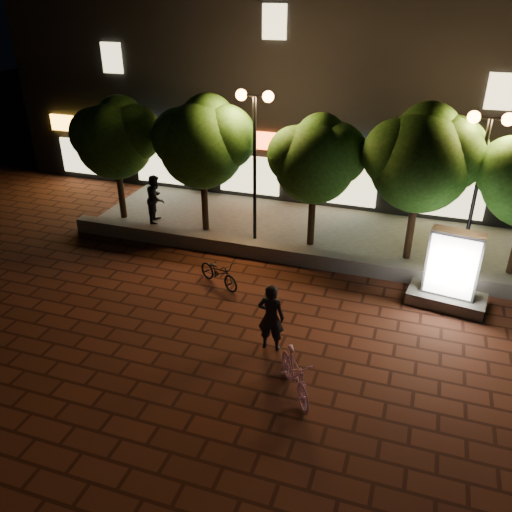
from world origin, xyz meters
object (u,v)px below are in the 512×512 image
at_px(street_lamp_left, 255,129).
at_px(ad_kiosk, 451,276).
at_px(tree_far_left, 116,136).
at_px(tree_left, 204,140).
at_px(scooter_pink, 295,374).
at_px(tree_mid, 317,157).
at_px(scooter_parked, 219,272).
at_px(pedestrian, 156,199).
at_px(rider, 271,317).
at_px(tree_right, 424,156).
at_px(street_lamp_right, 484,153).

xyz_separation_m(street_lamp_left, ad_kiosk, (6.58, -2.27, -3.09)).
bearing_deg(tree_far_left, tree_left, 0.00).
bearing_deg(scooter_pink, street_lamp_left, 81.34).
bearing_deg(ad_kiosk, street_lamp_left, 161.01).
xyz_separation_m(tree_mid, scooter_parked, (-2.08, -3.60, -2.78)).
xyz_separation_m(scooter_pink, pedestrian, (-7.43, 7.51, 0.45)).
height_order(tree_left, ad_kiosk, tree_left).
height_order(rider, pedestrian, pedestrian).
bearing_deg(tree_right, street_lamp_right, -9.10).
bearing_deg(scooter_parked, scooter_pink, -111.48).
xyz_separation_m(ad_kiosk, pedestrian, (-10.63, 2.54, 0.07)).
height_order(tree_mid, tree_right, tree_right).
xyz_separation_m(street_lamp_right, scooter_pink, (-3.62, -7.24, -3.35)).
relative_size(tree_right, ad_kiosk, 2.19).
xyz_separation_m(tree_left, tree_right, (7.30, 0.00, 0.12)).
bearing_deg(scooter_pink, rider, 91.22).
bearing_deg(street_lamp_right, rider, -128.47).
distance_m(ad_kiosk, scooter_pink, 5.93).
bearing_deg(tree_right, scooter_pink, -104.78).
height_order(tree_mid, ad_kiosk, tree_mid).
xyz_separation_m(scooter_pink, scooter_parked, (-3.41, 3.90, -0.11)).
distance_m(tree_mid, tree_right, 3.32).
height_order(street_lamp_right, scooter_parked, street_lamp_right).
xyz_separation_m(street_lamp_left, street_lamp_right, (7.00, 0.00, -0.13)).
xyz_separation_m(ad_kiosk, rider, (-4.20, -3.55, -0.01)).
height_order(street_lamp_right, scooter_pink, street_lamp_right).
height_order(tree_far_left, tree_left, tree_left).
distance_m(tree_left, scooter_pink, 9.64).
xyz_separation_m(tree_left, ad_kiosk, (8.53, -2.53, -2.51)).
distance_m(street_lamp_left, street_lamp_right, 7.00).
xyz_separation_m(tree_right, street_lamp_left, (-5.36, -0.26, 0.46)).
relative_size(tree_left, street_lamp_left, 0.94).
bearing_deg(tree_right, tree_left, -180.00).
distance_m(street_lamp_left, pedestrian, 5.07).
bearing_deg(tree_right, ad_kiosk, -64.16).
xyz_separation_m(tree_mid, pedestrian, (-6.10, 0.01, -2.22)).
height_order(tree_far_left, tree_mid, tree_far_left).
bearing_deg(tree_right, rider, -116.09).
bearing_deg(rider, street_lamp_left, -68.84).
bearing_deg(tree_far_left, tree_right, 0.00).
bearing_deg(tree_far_left, street_lamp_right, -1.21).
distance_m(street_lamp_right, scooter_pink, 8.76).
height_order(tree_right, rider, tree_right).
xyz_separation_m(street_lamp_right, rider, (-4.62, -5.81, -2.97)).
relative_size(tree_left, scooter_parked, 2.94).
distance_m(tree_far_left, tree_right, 10.81).
distance_m(tree_far_left, rider, 10.19).
height_order(tree_far_left, tree_right, tree_right).
relative_size(tree_far_left, ad_kiosk, 2.00).
bearing_deg(tree_left, scooter_parked, -61.97).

